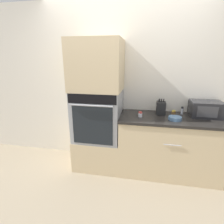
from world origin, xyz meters
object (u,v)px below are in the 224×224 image
Objects in this scene: bowl at (175,118)px; condiment_jar_near at (174,113)px; microwave at (206,109)px; wall_oven at (98,115)px; condiment_jar_mid at (182,111)px; condiment_jar_far at (140,114)px; knife_block at (161,108)px.

condiment_jar_near is at bearing 86.39° from bowl.
microwave is at bearing 27.85° from bowl.
bowl is 0.24m from condiment_jar_near.
wall_oven is 12.06× the size of condiment_jar_near.
condiment_jar_far is (-0.60, -0.24, -0.02)m from condiment_jar_mid.
condiment_jar_near is at bearing 22.37° from condiment_jar_far.
condiment_jar_far is (-0.29, -0.19, -0.06)m from knife_block.
microwave is 6.73× the size of condiment_jar_near.
bowl is at bearing -152.15° from microwave.
microwave is 5.78× the size of condiment_jar_far.
condiment_jar_far is at bearing -4.95° from wall_oven.
bowl is 2.40× the size of condiment_jar_far.
condiment_jar_far is (0.63, -0.05, 0.06)m from wall_oven.
condiment_jar_near is at bearing 7.29° from wall_oven.
microwave is 0.93m from condiment_jar_far.
microwave is 0.51m from bowl.
bowl is 2.79× the size of condiment_jar_near.
knife_block is 3.17× the size of condiment_jar_far.
wall_oven is 1.12m from condiment_jar_near.
wall_oven is 1.10m from bowl.
microwave is 0.43m from condiment_jar_near.
condiment_jar_near is at bearing -158.69° from condiment_jar_mid.
condiment_jar_mid is at bearing 8.78° from wall_oven.
condiment_jar_far reaches higher than bowl.
wall_oven is 0.94m from knife_block.
condiment_jar_far is at bearing -146.82° from knife_block.
bowl is at bearing -5.58° from condiment_jar_far.
wall_oven is at bearing 174.79° from bowl.
bowl is (0.17, -0.24, -0.07)m from knife_block.
condiment_jar_mid is at bearing 64.25° from bowl.
knife_block is 3.69× the size of condiment_jar_near.
condiment_jar_far is at bearing 174.42° from bowl.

